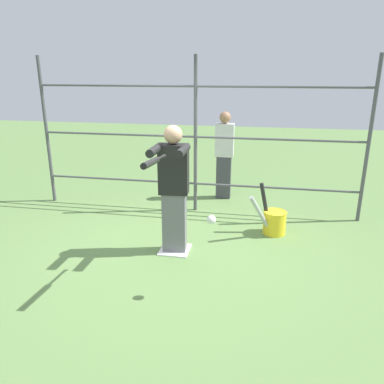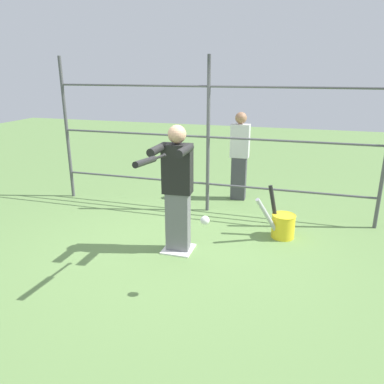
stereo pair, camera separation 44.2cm
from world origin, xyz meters
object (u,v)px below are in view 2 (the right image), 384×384
batter (177,186)px  softball_in_flight (205,220)px  bat_bucket (282,224)px  bystander_behind_fence (240,155)px  baseball_bat_swinging (148,161)px

batter → softball_in_flight: bearing=123.2°
bat_bucket → bystander_behind_fence: 1.91m
softball_in_flight → bystander_behind_fence: (0.21, -3.34, -0.04)m
baseball_bat_swinging → softball_in_flight: 0.85m
batter → bat_bucket: bearing=-147.8°
batter → bat_bucket: (-1.33, -0.84, -0.73)m
batter → softball_in_flight: batter is taller
softball_in_flight → bystander_behind_fence: 3.35m
baseball_bat_swinging → batter: bearing=-89.2°
baseball_bat_swinging → bat_bucket: baseball_bat_swinging is taller
softball_in_flight → bat_bucket: (-0.71, -1.80, -0.69)m
softball_in_flight → bystander_behind_fence: bearing=-86.3°
baseball_bat_swinging → bystander_behind_fence: bearing=-96.9°
baseball_bat_swinging → bystander_behind_fence: bystander_behind_fence is taller
baseball_bat_swinging → bystander_behind_fence: 3.41m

